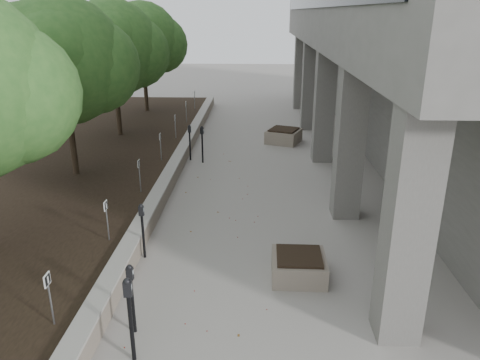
# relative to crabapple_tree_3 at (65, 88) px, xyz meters

# --- Properties ---
(retaining_wall) EXTENTS (0.39, 26.00, 0.50)m
(retaining_wall) POSITION_rel_crabapple_tree_3_xyz_m (2.97, 1.00, -2.87)
(retaining_wall) COLOR gray
(retaining_wall) RESTS_ON ground
(planting_bed) EXTENTS (7.00, 26.00, 0.40)m
(planting_bed) POSITION_rel_crabapple_tree_3_xyz_m (-0.70, 1.00, -2.92)
(planting_bed) COLOR black
(planting_bed) RESTS_ON ground
(crabapple_tree_3) EXTENTS (4.60, 4.00, 5.44)m
(crabapple_tree_3) POSITION_rel_crabapple_tree_3_xyz_m (0.00, 0.00, 0.00)
(crabapple_tree_3) COLOR #2D5E24
(crabapple_tree_3) RESTS_ON planting_bed
(crabapple_tree_4) EXTENTS (4.60, 4.00, 5.44)m
(crabapple_tree_4) POSITION_rel_crabapple_tree_3_xyz_m (0.00, 5.00, 0.00)
(crabapple_tree_4) COLOR #2D5E24
(crabapple_tree_4) RESTS_ON planting_bed
(crabapple_tree_5) EXTENTS (4.60, 4.00, 5.44)m
(crabapple_tree_5) POSITION_rel_crabapple_tree_3_xyz_m (0.00, 10.00, 0.00)
(crabapple_tree_5) COLOR #2D5E24
(crabapple_tree_5) RESTS_ON planting_bed
(parking_sign_2) EXTENTS (0.04, 0.22, 0.96)m
(parking_sign_2) POSITION_rel_crabapple_tree_3_xyz_m (2.45, -7.50, -2.24)
(parking_sign_2) COLOR black
(parking_sign_2) RESTS_ON planting_bed
(parking_sign_3) EXTENTS (0.04, 0.22, 0.96)m
(parking_sign_3) POSITION_rel_crabapple_tree_3_xyz_m (2.45, -4.50, -2.24)
(parking_sign_3) COLOR black
(parking_sign_3) RESTS_ON planting_bed
(parking_sign_4) EXTENTS (0.04, 0.22, 0.96)m
(parking_sign_4) POSITION_rel_crabapple_tree_3_xyz_m (2.45, -1.50, -2.24)
(parking_sign_4) COLOR black
(parking_sign_4) RESTS_ON planting_bed
(parking_sign_5) EXTENTS (0.04, 0.22, 0.96)m
(parking_sign_5) POSITION_rel_crabapple_tree_3_xyz_m (2.45, 1.50, -2.24)
(parking_sign_5) COLOR black
(parking_sign_5) RESTS_ON planting_bed
(parking_sign_6) EXTENTS (0.04, 0.22, 0.96)m
(parking_sign_6) POSITION_rel_crabapple_tree_3_xyz_m (2.45, 4.50, -2.24)
(parking_sign_6) COLOR black
(parking_sign_6) RESTS_ON planting_bed
(parking_sign_7) EXTENTS (0.04, 0.22, 0.96)m
(parking_sign_7) POSITION_rel_crabapple_tree_3_xyz_m (2.45, 7.50, -2.24)
(parking_sign_7) COLOR black
(parking_sign_7) RESTS_ON planting_bed
(parking_sign_8) EXTENTS (0.04, 0.22, 0.96)m
(parking_sign_8) POSITION_rel_crabapple_tree_3_xyz_m (2.45, 10.50, -2.24)
(parking_sign_8) COLOR black
(parking_sign_8) RESTS_ON planting_bed
(parking_meter_1) EXTENTS (0.14, 0.11, 1.34)m
(parking_meter_1) POSITION_rel_crabapple_tree_3_xyz_m (3.68, -7.14, -2.45)
(parking_meter_1) COLOR black
(parking_meter_1) RESTS_ON ground
(parking_meter_2) EXTENTS (0.16, 0.12, 1.51)m
(parking_meter_2) POSITION_rel_crabapple_tree_3_xyz_m (3.84, -7.82, -2.36)
(parking_meter_2) COLOR black
(parking_meter_2) RESTS_ON ground
(parking_meter_3) EXTENTS (0.13, 0.10, 1.32)m
(parking_meter_3) POSITION_rel_crabapple_tree_3_xyz_m (3.25, -4.54, -2.46)
(parking_meter_3) COLOR black
(parking_meter_3) RESTS_ON ground
(parking_meter_4) EXTENTS (0.16, 0.13, 1.38)m
(parking_meter_4) POSITION_rel_crabapple_tree_3_xyz_m (3.78, 2.51, -2.43)
(parking_meter_4) COLOR black
(parking_meter_4) RESTS_ON ground
(parking_meter_5) EXTENTS (0.15, 0.12, 1.36)m
(parking_meter_5) POSITION_rel_crabapple_tree_3_xyz_m (3.28, 2.80, -2.44)
(parking_meter_5) COLOR black
(parking_meter_5) RESTS_ON ground
(planter_front) EXTENTS (1.14, 1.14, 0.52)m
(planter_front) POSITION_rel_crabapple_tree_3_xyz_m (6.69, -5.24, -2.86)
(planter_front) COLOR gray
(planter_front) RESTS_ON ground
(planter_back) EXTENTS (1.67, 1.67, 0.60)m
(planter_back) POSITION_rel_crabapple_tree_3_xyz_m (6.91, 5.44, -2.82)
(planter_back) COLOR gray
(planter_back) RESTS_ON ground
(berry_scatter) EXTENTS (3.30, 14.10, 0.02)m
(berry_scatter) POSITION_rel_crabapple_tree_3_xyz_m (4.70, -3.00, -3.11)
(berry_scatter) COLOR maroon
(berry_scatter) RESTS_ON ground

